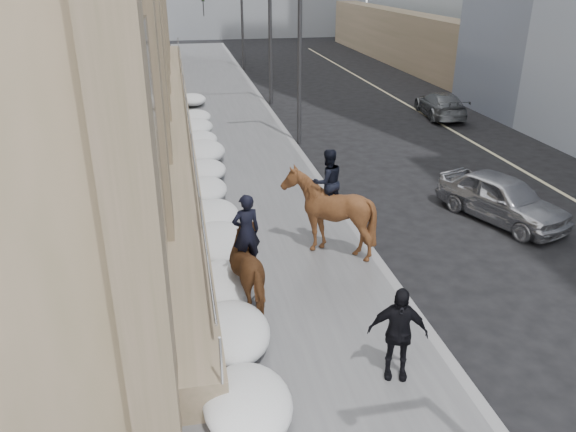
# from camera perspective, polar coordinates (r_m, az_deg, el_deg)

# --- Properties ---
(ground) EXTENTS (140.00, 140.00, 0.00)m
(ground) POSITION_cam_1_polar(r_m,az_deg,el_deg) (11.83, 1.59, -12.69)
(ground) COLOR black
(ground) RESTS_ON ground
(sidewalk) EXTENTS (5.00, 80.00, 0.12)m
(sidewalk) POSITION_cam_1_polar(r_m,az_deg,el_deg) (20.60, -4.47, 3.97)
(sidewalk) COLOR #494A4C
(sidewalk) RESTS_ON ground
(curb) EXTENTS (0.24, 80.00, 0.12)m
(curb) POSITION_cam_1_polar(r_m,az_deg,el_deg) (21.03, 2.66, 4.45)
(curb) COLOR slate
(curb) RESTS_ON ground
(lane_line) EXTENTS (0.15, 70.00, 0.01)m
(lane_line) POSITION_cam_1_polar(r_m,az_deg,el_deg) (24.09, 21.28, 5.22)
(lane_line) COLOR #BFB78C
(lane_line) RESTS_ON ground
(streetlight_mid) EXTENTS (1.71, 0.24, 8.00)m
(streetlight_mid) POSITION_cam_1_polar(r_m,az_deg,el_deg) (23.89, 0.81, 17.94)
(streetlight_mid) COLOR #2D2D30
(streetlight_mid) RESTS_ON ground
(streetlight_far) EXTENTS (1.71, 0.24, 8.00)m
(streetlight_far) POSITION_cam_1_polar(r_m,az_deg,el_deg) (43.60, -4.94, 20.54)
(streetlight_far) COLOR #2D2D30
(streetlight_far) RESTS_ON ground
(traffic_signal) EXTENTS (4.10, 0.22, 6.00)m
(traffic_signal) POSITION_cam_1_polar(r_m,az_deg,el_deg) (31.69, -3.56, 18.31)
(traffic_signal) COLOR #2D2D30
(traffic_signal) RESTS_ON ground
(snow_bank) EXTENTS (1.70, 18.10, 0.76)m
(snow_bank) POSITION_cam_1_polar(r_m,az_deg,el_deg) (18.58, -8.15, 2.90)
(snow_bank) COLOR silver
(snow_bank) RESTS_ON sidewalk
(mounted_horse_left) EXTENTS (1.40, 2.27, 2.56)m
(mounted_horse_left) POSITION_cam_1_polar(r_m,az_deg,el_deg) (12.38, -3.50, -4.87)
(mounted_horse_left) COLOR #4A2B16
(mounted_horse_left) RESTS_ON sidewalk
(mounted_horse_right) EXTENTS (2.26, 2.43, 2.79)m
(mounted_horse_right) POSITION_cam_1_polar(r_m,az_deg,el_deg) (14.56, 4.05, 0.72)
(mounted_horse_right) COLOR #472814
(mounted_horse_right) RESTS_ON sidewalk
(pedestrian) EXTENTS (1.17, 0.75, 1.84)m
(pedestrian) POSITION_cam_1_polar(r_m,az_deg,el_deg) (10.48, 11.08, -11.59)
(pedestrian) COLOR black
(pedestrian) RESTS_ON sidewalk
(car_silver) EXTENTS (3.05, 4.49, 1.42)m
(car_silver) POSITION_cam_1_polar(r_m,az_deg,el_deg) (18.08, 20.93, 1.72)
(car_silver) COLOR #A3A4AA
(car_silver) RESTS_ON ground
(car_grey) EXTENTS (2.34, 4.55, 1.26)m
(car_grey) POSITION_cam_1_polar(r_m,az_deg,el_deg) (30.42, 15.23, 10.88)
(car_grey) COLOR #5B5F63
(car_grey) RESTS_ON ground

